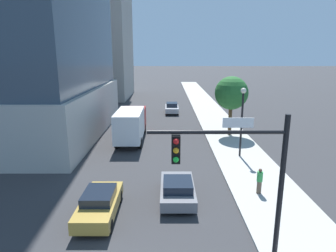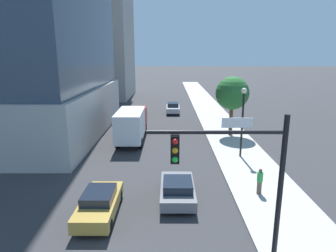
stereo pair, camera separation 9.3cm
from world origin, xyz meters
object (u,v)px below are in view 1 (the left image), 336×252
object	(u,v)px
construction_building	(88,24)
traffic_light_pole	(236,167)
pedestrian_green_shirt	(260,181)
car_gray	(178,189)
box_truck	(131,123)
street_lamp	(242,112)
street_tree	(232,93)
car_gold	(100,203)
car_silver	(172,108)

from	to	relation	value
construction_building	traffic_light_pole	distance (m)	51.85
pedestrian_green_shirt	construction_building	bearing A→B (deg)	116.03
car_gray	pedestrian_green_shirt	distance (m)	4.91
box_truck	construction_building	bearing A→B (deg)	110.57
construction_building	street_lamp	bearing A→B (deg)	-59.36
car_gray	pedestrian_green_shirt	size ratio (longest dim) A/B	2.65
box_truck	street_lamp	bearing A→B (deg)	-26.71
street_tree	car_gold	distance (m)	18.76
construction_building	car_gold	bearing A→B (deg)	-75.46
street_lamp	pedestrian_green_shirt	distance (m)	7.22
traffic_light_pole	street_tree	world-z (taller)	traffic_light_pole
box_truck	pedestrian_green_shirt	world-z (taller)	box_truck
traffic_light_pole	pedestrian_green_shirt	distance (m)	7.45
traffic_light_pole	car_gold	distance (m)	7.95
car_gray	car_silver	world-z (taller)	car_silver
construction_building	traffic_light_pole	size ratio (longest dim) A/B	5.33
construction_building	car_gold	xyz separation A→B (m)	(11.45, -44.14, -13.04)
construction_building	car_gold	size ratio (longest dim) A/B	7.36
traffic_light_pole	car_gold	bearing A→B (deg)	148.54
car_silver	pedestrian_green_shirt	size ratio (longest dim) A/B	2.68
car_gray	pedestrian_green_shirt	world-z (taller)	pedestrian_green_shirt
car_silver	box_truck	size ratio (longest dim) A/B	0.55
construction_building	street_tree	xyz separation A→B (m)	(21.36, -28.65, -9.33)
construction_building	pedestrian_green_shirt	distance (m)	48.31
traffic_light_pole	street_lamp	xyz separation A→B (m)	(3.35, 12.62, -0.43)
car_silver	car_gold	size ratio (longest dim) A/B	0.96
street_tree	pedestrian_green_shirt	distance (m)	13.68
construction_building	street_lamp	distance (m)	42.15
traffic_light_pole	pedestrian_green_shirt	size ratio (longest dim) A/B	3.85
car_gold	box_truck	distance (m)	13.69
street_lamp	traffic_light_pole	bearing A→B (deg)	-104.84
car_gold	construction_building	bearing A→B (deg)	104.54
construction_building	traffic_light_pole	bearing A→B (deg)	-69.89
traffic_light_pole	street_tree	size ratio (longest dim) A/B	1.01
street_lamp	car_silver	size ratio (longest dim) A/B	1.32
traffic_light_pole	street_tree	bearing A→B (deg)	78.70
traffic_light_pole	street_tree	distance (m)	19.59
traffic_light_pole	car_gray	bearing A→B (deg)	109.60
construction_building	street_tree	distance (m)	36.94
car_gray	pedestrian_green_shirt	bearing A→B (deg)	5.82
construction_building	car_silver	bearing A→B (deg)	-46.90
car_gray	car_gold	xyz separation A→B (m)	(-4.12, -1.79, 0.06)
car_silver	box_truck	xyz separation A→B (m)	(-4.12, -13.86, 1.04)
traffic_light_pole	car_silver	size ratio (longest dim) A/B	1.44
traffic_light_pole	box_truck	size ratio (longest dim) A/B	0.78
traffic_light_pole	car_gray	distance (m)	6.86
street_tree	box_truck	distance (m)	10.42
car_gray	car_gold	size ratio (longest dim) A/B	0.95
car_gray	box_truck	xyz separation A→B (m)	(-4.12, 11.86, 1.15)
street_tree	box_truck	world-z (taller)	street_tree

